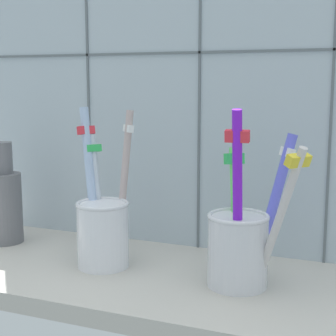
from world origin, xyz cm
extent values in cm
cube|color=#BCB7AD|center=(0.00, 0.00, 1.00)|extent=(64.00, 22.00, 2.00)
cube|color=#B2C1CC|center=(0.00, 12.00, 22.50)|extent=(64.00, 2.00, 45.00)
cube|color=slate|center=(-16.00, 10.90, 22.50)|extent=(0.30, 0.20, 45.00)
cube|color=slate|center=(0.00, 10.90, 22.50)|extent=(0.30, 0.20, 45.00)
cube|color=slate|center=(16.00, 10.90, 22.50)|extent=(0.30, 0.20, 45.00)
cube|color=slate|center=(0.00, 10.90, 27.15)|extent=(64.00, 0.20, 0.30)
cylinder|color=white|center=(-8.08, 0.34, 5.76)|extent=(6.05, 6.05, 7.52)
torus|color=silver|center=(-8.08, 0.34, 9.52)|extent=(6.25, 6.25, 0.50)
cylinder|color=#BEA9A6|center=(-6.80, 3.02, 11.31)|extent=(2.50, 2.62, 17.92)
cube|color=white|center=(-6.34, 3.52, 18.06)|extent=(1.92, 1.85, 0.90)
cylinder|color=#ABC4E9|center=(-10.61, 1.79, 11.44)|extent=(4.31, 3.83, 18.28)
cube|color=#E5333F|center=(-11.55, 2.57, 17.77)|extent=(2.02, 2.17, 1.10)
cylinder|color=silver|center=(-9.85, 2.10, 9.82)|extent=(3.49, 2.97, 15.00)
cube|color=green|center=(-10.75, 2.81, 15.58)|extent=(1.96, 2.10, 1.01)
cylinder|color=silver|center=(8.08, 0.34, 5.80)|extent=(6.38, 6.38, 7.60)
torus|color=silver|center=(8.08, 0.34, 9.60)|extent=(6.56, 6.56, 0.50)
cylinder|color=#6167F1|center=(11.23, 2.03, 10.25)|extent=(4.82, 3.99, 15.99)
cube|color=white|center=(12.44, 2.94, 16.22)|extent=(1.99, 2.25, 1.09)
cylinder|color=#7D19E0|center=(8.37, -1.62, 11.66)|extent=(1.32, 3.98, 18.66)
cube|color=#E5333F|center=(8.45, -2.61, 18.29)|extent=(2.45, 1.16, 1.27)
cylinder|color=silver|center=(12.54, -1.62, 9.97)|extent=(5.83, 4.65, 15.45)
cube|color=yellow|center=(14.40, -3.01, 16.29)|extent=(2.50, 2.77, 1.36)
cylinder|color=#6AF567|center=(7.30, 1.92, 9.45)|extent=(2.59, 3.09, 14.24)
cube|color=green|center=(6.83, 2.59, 15.29)|extent=(2.30, 2.03, 1.29)
cylinder|color=slate|center=(-25.09, 3.46, 6.72)|extent=(4.78, 4.78, 9.45)
cylinder|color=slate|center=(-25.09, 3.46, 13.55)|extent=(2.82, 2.82, 4.21)
camera|label=1|loc=(21.15, -52.31, 23.44)|focal=56.17mm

